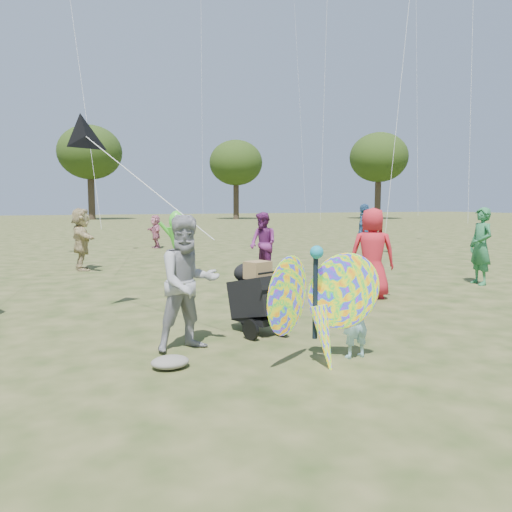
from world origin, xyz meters
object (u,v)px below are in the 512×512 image
(crowd_h, at_px, (373,229))
(butterfly_kite, at_px, (319,307))
(crowd_d, at_px, (81,239))
(crowd_j, at_px, (156,231))
(jogging_stroller, at_px, (255,292))
(crowd_f, at_px, (481,246))
(adult_man, at_px, (188,283))
(crowd_a, at_px, (372,253))
(crowd_e, at_px, (263,244))
(child_girl, at_px, (355,318))
(alien_kite, at_px, (177,238))
(crowd_c, at_px, (364,233))

(crowd_h, distance_m, butterfly_kite, 17.19)
(crowd_d, distance_m, crowd_j, 7.16)
(crowd_d, bearing_deg, butterfly_kite, -171.04)
(crowd_h, bearing_deg, jogging_stroller, 19.88)
(crowd_f, relative_size, butterfly_kite, 1.06)
(adult_man, relative_size, jogging_stroller, 1.59)
(crowd_a, height_order, crowd_e, crowd_a)
(child_girl, xyz_separation_m, crowd_e, (1.87, 7.05, 0.34))
(adult_man, bearing_deg, alien_kite, 69.24)
(child_girl, height_order, crowd_d, crowd_d)
(adult_man, xyz_separation_m, crowd_j, (2.75, 15.17, -0.18))
(adult_man, height_order, crowd_c, crowd_c)
(adult_man, relative_size, crowd_f, 0.97)
(crowd_j, bearing_deg, child_girl, -6.83)
(child_girl, relative_size, adult_man, 0.57)
(crowd_e, bearing_deg, crowd_h, 113.65)
(adult_man, bearing_deg, crowd_h, 37.98)
(child_girl, xyz_separation_m, adult_man, (-1.83, 1.17, 0.39))
(child_girl, height_order, jogging_stroller, jogging_stroller)
(crowd_a, height_order, alien_kite, crowd_a)
(child_girl, height_order, crowd_c, crowd_c)
(crowd_d, relative_size, crowd_e, 1.06)
(crowd_e, xyz_separation_m, jogging_stroller, (-2.53, -5.39, -0.24))
(adult_man, distance_m, crowd_h, 17.08)
(crowd_d, xyz_separation_m, crowd_e, (4.42, -3.02, -0.05))
(crowd_d, relative_size, butterfly_kite, 1.04)
(crowd_e, bearing_deg, adult_man, -45.97)
(crowd_j, relative_size, butterfly_kite, 0.82)
(crowd_h, bearing_deg, alien_kite, -1.62)
(crowd_a, bearing_deg, alien_kite, -32.34)
(crowd_h, xyz_separation_m, butterfly_kite, (-10.70, -13.46, -0.07))
(crowd_j, height_order, jogging_stroller, crowd_j)
(crowd_d, height_order, crowd_h, crowd_d)
(crowd_c, bearing_deg, alien_kite, -38.83)
(jogging_stroller, xyz_separation_m, butterfly_kite, (0.08, -1.75, 0.10))
(crowd_a, xyz_separation_m, butterfly_kite, (-3.19, -3.31, -0.22))
(crowd_d, bearing_deg, adult_man, -177.38)
(crowd_f, xyz_separation_m, alien_kite, (-6.17, 4.78, 0.05))
(crowd_f, bearing_deg, crowd_d, -116.13)
(crowd_e, distance_m, crowd_h, 10.39)
(crowd_a, bearing_deg, butterfly_kite, 75.75)
(child_girl, xyz_separation_m, crowd_h, (10.12, 13.37, 0.27))
(crowd_d, bearing_deg, crowd_e, -126.36)
(crowd_f, bearing_deg, crowd_c, -170.28)
(child_girl, distance_m, crowd_a, 4.16)
(crowd_e, distance_m, jogging_stroller, 5.96)
(child_girl, relative_size, crowd_e, 0.60)
(crowd_a, relative_size, butterfly_kite, 1.07)
(crowd_e, xyz_separation_m, alien_kite, (-2.01, 1.34, 0.12))
(child_girl, distance_m, crowd_d, 10.40)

